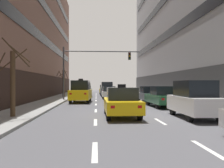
{
  "coord_description": "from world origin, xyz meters",
  "views": [
    {
      "loc": [
        -1.59,
        -14.58,
        1.9
      ],
      "look_at": [
        0.49,
        16.22,
        1.89
      ],
      "focal_mm": 37.37,
      "sensor_mm": 36.0,
      "label": 1
    }
  ],
  "objects_px": {
    "car_driving_6": "(107,89)",
    "street_tree_0": "(13,80)",
    "car_driving_3": "(86,89)",
    "traffic_signal_0": "(88,63)",
    "car_driving_2": "(109,92)",
    "taxi_driving_0": "(121,102)",
    "car_parked_2": "(162,97)",
    "taxi_driving_4": "(81,91)",
    "taxi_driving_5": "(85,91)",
    "taxi_driving_1": "(105,89)",
    "street_tree_2": "(64,83)",
    "car_parked_3": "(149,94)",
    "car_parked_1": "(194,99)"
  },
  "relations": [
    {
      "from": "taxi_driving_1",
      "to": "car_driving_3",
      "type": "height_order",
      "value": "car_driving_3"
    },
    {
      "from": "car_driving_2",
      "to": "taxi_driving_4",
      "type": "distance_m",
      "value": 6.89
    },
    {
      "from": "car_driving_3",
      "to": "taxi_driving_5",
      "type": "bearing_deg",
      "value": -88.51
    },
    {
      "from": "traffic_signal_0",
      "to": "car_parked_3",
      "type": "bearing_deg",
      "value": -25.1
    },
    {
      "from": "traffic_signal_0",
      "to": "taxi_driving_0",
      "type": "bearing_deg",
      "value": -79.95
    },
    {
      "from": "taxi_driving_0",
      "to": "car_parked_3",
      "type": "relative_size",
      "value": 1.02
    },
    {
      "from": "car_parked_1",
      "to": "traffic_signal_0",
      "type": "xyz_separation_m",
      "value": [
        -6.33,
        14.06,
        3.26
      ]
    },
    {
      "from": "car_driving_2",
      "to": "car_parked_1",
      "type": "height_order",
      "value": "car_parked_1"
    },
    {
      "from": "car_parked_3",
      "to": "car_parked_1",
      "type": "bearing_deg",
      "value": -90.0
    },
    {
      "from": "car_driving_2",
      "to": "taxi_driving_1",
      "type": "bearing_deg",
      "value": 90.25
    },
    {
      "from": "car_parked_3",
      "to": "taxi_driving_1",
      "type": "bearing_deg",
      "value": 100.62
    },
    {
      "from": "taxi_driving_4",
      "to": "car_driving_3",
      "type": "bearing_deg",
      "value": 90.68
    },
    {
      "from": "traffic_signal_0",
      "to": "taxi_driving_1",
      "type": "bearing_deg",
      "value": 82.05
    },
    {
      "from": "taxi_driving_0",
      "to": "car_parked_2",
      "type": "xyz_separation_m",
      "value": [
        3.98,
        5.4,
        0.01
      ]
    },
    {
      "from": "taxi_driving_0",
      "to": "taxi_driving_1",
      "type": "xyz_separation_m",
      "value": [
        0.11,
        30.9,
        0.02
      ]
    },
    {
      "from": "taxi_driving_4",
      "to": "taxi_driving_5",
      "type": "distance_m",
      "value": 10.0
    },
    {
      "from": "car_driving_3",
      "to": "street_tree_2",
      "type": "xyz_separation_m",
      "value": [
        -2.76,
        -7.31,
        1.06
      ]
    },
    {
      "from": "car_driving_3",
      "to": "traffic_signal_0",
      "type": "xyz_separation_m",
      "value": [
        0.89,
        -13.26,
        3.28
      ]
    },
    {
      "from": "car_driving_2",
      "to": "traffic_signal_0",
      "type": "relative_size",
      "value": 0.48
    },
    {
      "from": "car_parked_2",
      "to": "taxi_driving_0",
      "type": "bearing_deg",
      "value": -126.4
    },
    {
      "from": "car_parked_2",
      "to": "street_tree_2",
      "type": "xyz_separation_m",
      "value": [
        -9.97,
        13.81,
        1.24
      ]
    },
    {
      "from": "taxi_driving_0",
      "to": "car_driving_6",
      "type": "xyz_separation_m",
      "value": [
        0.16,
        22.99,
        0.26
      ]
    },
    {
      "from": "car_driving_6",
      "to": "street_tree_0",
      "type": "height_order",
      "value": "street_tree_0"
    },
    {
      "from": "street_tree_0",
      "to": "street_tree_2",
      "type": "xyz_separation_m",
      "value": [
        -0.02,
        19.67,
        -0.0
      ]
    },
    {
      "from": "taxi_driving_0",
      "to": "taxi_driving_4",
      "type": "xyz_separation_m",
      "value": [
        -3.05,
        10.74,
        0.28
      ]
    },
    {
      "from": "car_parked_3",
      "to": "taxi_driving_5",
      "type": "bearing_deg",
      "value": 124.06
    },
    {
      "from": "taxi_driving_0",
      "to": "taxi_driving_5",
      "type": "distance_m",
      "value": 20.97
    },
    {
      "from": "car_driving_6",
      "to": "car_parked_2",
      "type": "bearing_deg",
      "value": -77.75
    },
    {
      "from": "taxi_driving_1",
      "to": "car_parked_2",
      "type": "xyz_separation_m",
      "value": [
        3.86,
        -25.5,
        -0.01
      ]
    },
    {
      "from": "taxi_driving_1",
      "to": "car_driving_3",
      "type": "xyz_separation_m",
      "value": [
        -3.35,
        -4.37,
        0.17
      ]
    },
    {
      "from": "car_parked_1",
      "to": "traffic_signal_0",
      "type": "relative_size",
      "value": 0.48
    },
    {
      "from": "taxi_driving_0",
      "to": "car_parked_1",
      "type": "distance_m",
      "value": 4.06
    },
    {
      "from": "car_driving_2",
      "to": "car_driving_3",
      "type": "height_order",
      "value": "car_driving_3"
    },
    {
      "from": "car_driving_2",
      "to": "car_parked_1",
      "type": "distance_m",
      "value": 18.03
    },
    {
      "from": "taxi_driving_4",
      "to": "street_tree_2",
      "type": "relative_size",
      "value": 1.28
    },
    {
      "from": "car_parked_1",
      "to": "street_tree_2",
      "type": "relative_size",
      "value": 1.17
    },
    {
      "from": "car_driving_3",
      "to": "street_tree_0",
      "type": "xyz_separation_m",
      "value": [
        -2.74,
        -26.99,
        1.07
      ]
    },
    {
      "from": "taxi_driving_5",
      "to": "car_driving_6",
      "type": "height_order",
      "value": "car_driving_6"
    },
    {
      "from": "taxi_driving_1",
      "to": "car_driving_2",
      "type": "bearing_deg",
      "value": -89.75
    },
    {
      "from": "taxi_driving_4",
      "to": "car_parked_2",
      "type": "relative_size",
      "value": 1.02
    },
    {
      "from": "car_parked_3",
      "to": "traffic_signal_0",
      "type": "xyz_separation_m",
      "value": [
        -6.33,
        2.96,
        3.48
      ]
    },
    {
      "from": "car_parked_3",
      "to": "taxi_driving_4",
      "type": "bearing_deg",
      "value": 176.36
    },
    {
      "from": "taxi_driving_4",
      "to": "car_driving_2",
      "type": "bearing_deg",
      "value": 62.03
    },
    {
      "from": "taxi_driving_4",
      "to": "car_parked_3",
      "type": "height_order",
      "value": "taxi_driving_4"
    },
    {
      "from": "taxi_driving_0",
      "to": "car_parked_3",
      "type": "bearing_deg",
      "value": 68.87
    },
    {
      "from": "car_driving_3",
      "to": "taxi_driving_0",
      "type": "bearing_deg",
      "value": -83.04
    },
    {
      "from": "street_tree_2",
      "to": "taxi_driving_0",
      "type": "bearing_deg",
      "value": -72.67
    },
    {
      "from": "car_driving_2",
      "to": "car_parked_2",
      "type": "height_order",
      "value": "car_parked_2"
    },
    {
      "from": "taxi_driving_4",
      "to": "street_tree_2",
      "type": "xyz_separation_m",
      "value": [
        -2.94,
        8.47,
        0.96
      ]
    },
    {
      "from": "street_tree_0",
      "to": "taxi_driving_4",
      "type": "bearing_deg",
      "value": 75.37
    }
  ]
}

